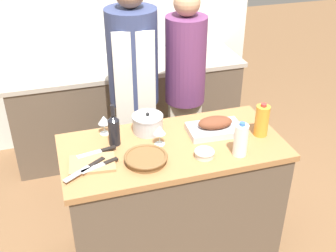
# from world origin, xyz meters

# --- Properties ---
(ground_plane) EXTENTS (12.00, 12.00, 0.00)m
(ground_plane) POSITION_xyz_m (0.00, 0.00, 0.00)
(ground_plane) COLOR brown
(kitchen_island) EXTENTS (1.40, 0.68, 0.91)m
(kitchen_island) POSITION_xyz_m (0.00, 0.00, 0.46)
(kitchen_island) COLOR brown
(kitchen_island) RESTS_ON ground_plane
(back_counter) EXTENTS (2.18, 0.60, 0.89)m
(back_counter) POSITION_xyz_m (0.00, 1.45, 0.45)
(back_counter) COLOR brown
(back_counter) RESTS_ON ground_plane
(back_wall) EXTENTS (2.68, 0.10, 2.55)m
(back_wall) POSITION_xyz_m (0.00, 1.80, 1.27)
(back_wall) COLOR silver
(back_wall) RESTS_ON ground_plane
(roasting_pan) EXTENTS (0.36, 0.23, 0.11)m
(roasting_pan) POSITION_xyz_m (0.31, 0.06, 0.96)
(roasting_pan) COLOR #BCBCC1
(roasting_pan) RESTS_ON kitchen_island
(wicker_basket) EXTENTS (0.26, 0.26, 0.05)m
(wicker_basket) POSITION_xyz_m (-0.21, -0.13, 0.94)
(wicker_basket) COLOR brown
(wicker_basket) RESTS_ON kitchen_island
(cutting_board) EXTENTS (0.29, 0.22, 0.02)m
(cutting_board) POSITION_xyz_m (-0.51, -0.06, 0.92)
(cutting_board) COLOR #AD7F51
(cutting_board) RESTS_ON kitchen_island
(stock_pot) EXTENTS (0.20, 0.20, 0.14)m
(stock_pot) POSITION_xyz_m (-0.11, 0.21, 0.97)
(stock_pot) COLOR #B7B7BC
(stock_pot) RESTS_ON kitchen_island
(mixing_bowl) EXTENTS (0.12, 0.12, 0.05)m
(mixing_bowl) POSITION_xyz_m (0.14, -0.18, 0.94)
(mixing_bowl) COLOR beige
(mixing_bowl) RESTS_ON kitchen_island
(juice_jug) EXTENTS (0.09, 0.09, 0.23)m
(juice_jug) POSITION_xyz_m (0.58, -0.05, 1.02)
(juice_jug) COLOR orange
(juice_jug) RESTS_ON kitchen_island
(milk_jug) EXTENTS (0.08, 0.08, 0.22)m
(milk_jug) POSITION_xyz_m (0.35, -0.22, 1.02)
(milk_jug) COLOR white
(milk_jug) RESTS_ON kitchen_island
(wine_bottle_green) EXTENTS (0.07, 0.07, 0.28)m
(wine_bottle_green) POSITION_xyz_m (-0.34, 0.12, 1.02)
(wine_bottle_green) COLOR black
(wine_bottle_green) RESTS_ON kitchen_island
(wine_glass_left) EXTENTS (0.08, 0.08, 0.13)m
(wine_glass_left) POSITION_xyz_m (-0.38, 0.26, 1.01)
(wine_glass_left) COLOR silver
(wine_glass_left) RESTS_ON kitchen_island
(wine_glass_right) EXTENTS (0.08, 0.08, 0.13)m
(wine_glass_right) POSITION_xyz_m (-0.08, 0.03, 1.01)
(wine_glass_right) COLOR silver
(wine_glass_right) RESTS_ON kitchen_island
(knife_chef) EXTENTS (0.26, 0.19, 0.01)m
(knife_chef) POSITION_xyz_m (-0.56, -0.12, 0.93)
(knife_chef) COLOR #B7B7BC
(knife_chef) RESTS_ON cutting_board
(knife_paring) EXTENTS (0.23, 0.11, 0.01)m
(knife_paring) POSITION_xyz_m (-0.47, -0.11, 0.93)
(knife_paring) COLOR #B7B7BC
(knife_paring) RESTS_ON cutting_board
(knife_bread) EXTENTS (0.24, 0.08, 0.01)m
(knife_bread) POSITION_xyz_m (-0.46, 0.03, 0.93)
(knife_bread) COLOR #B7B7BC
(knife_bread) RESTS_ON cutting_board
(condiment_bottle_tall) EXTENTS (0.05, 0.05, 0.19)m
(condiment_bottle_tall) POSITION_xyz_m (0.20, 1.29, 0.98)
(condiment_bottle_tall) COLOR maroon
(condiment_bottle_tall) RESTS_ON back_counter
(condiment_bottle_short) EXTENTS (0.05, 0.05, 0.15)m
(condiment_bottle_short) POSITION_xyz_m (-0.07, 1.51, 0.96)
(condiment_bottle_short) COLOR #234C28
(condiment_bottle_short) RESTS_ON back_counter
(condiment_bottle_extra) EXTENTS (0.07, 0.07, 0.17)m
(condiment_bottle_extra) POSITION_xyz_m (0.63, 1.29, 0.96)
(condiment_bottle_extra) COLOR maroon
(condiment_bottle_extra) RESTS_ON back_counter
(person_cook_aproned) EXTENTS (0.38, 0.40, 1.78)m
(person_cook_aproned) POSITION_xyz_m (-0.07, 0.78, 0.98)
(person_cook_aproned) COLOR beige
(person_cook_aproned) RESTS_ON ground_plane
(person_cook_guest) EXTENTS (0.31, 0.31, 1.69)m
(person_cook_guest) POSITION_xyz_m (0.34, 0.75, 0.94)
(person_cook_guest) COLOR beige
(person_cook_guest) RESTS_ON ground_plane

